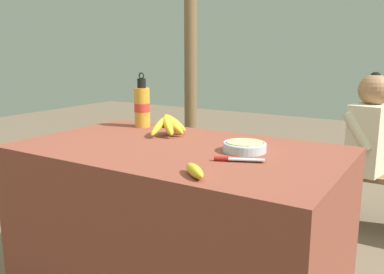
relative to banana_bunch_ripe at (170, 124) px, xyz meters
The scene contains 10 objects.
market_counter 0.52m from the banana_bunch_ripe, 47.32° to the right, with size 1.42×0.84×0.79m.
banana_bunch_ripe is the anchor object (origin of this frame).
serving_bowl 0.47m from the banana_bunch_ripe, 13.36° to the right, with size 0.18×0.18×0.04m.
water_bottle 0.30m from the banana_bunch_ripe, 155.81° to the left, with size 0.09×0.09×0.30m.
loose_banana_front 0.69m from the banana_bunch_ripe, 48.23° to the right, with size 0.13×0.12×0.04m.
knife 0.56m from the banana_bunch_ripe, 30.11° to the right, with size 0.19×0.10×0.02m.
wooden_bench 1.37m from the banana_bunch_ripe, 71.53° to the left, with size 1.86×0.32×0.42m.
seated_vendor 1.41m from the banana_bunch_ripe, 58.66° to the left, with size 0.44×0.42×1.07m.
banana_bunch_green 1.27m from the banana_bunch_ripe, 93.86° to the left, with size 0.14×0.25×0.10m.
support_post_near 1.76m from the banana_bunch_ripe, 118.37° to the left, with size 0.11×0.11×2.73m.
Camera 1 is at (0.97, -1.45, 1.20)m, focal length 38.00 mm.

